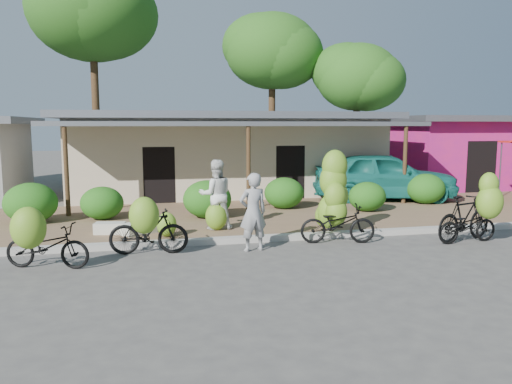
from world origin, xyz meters
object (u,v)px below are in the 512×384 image
Objects in this scene: sack_far at (110,228)px; vendor at (253,212)px; sack_near at (139,228)px; bystander at (216,195)px; bike_far_right at (467,225)px; bike_right at (470,213)px; bike_far_left at (43,242)px; tree_near_right at (353,75)px; bike_left at (148,228)px; tree_center_right at (268,50)px; bike_center at (335,205)px; teal_van at (384,176)px; tree_far_center at (88,8)px.

vendor is at bearing -32.29° from sack_far.
sack_near is 0.46× the size of bystander.
vendor is at bearing 80.77° from bike_far_right.
bike_right is 6.38m from bystander.
sack_far is at bearing -41.23° from vendor.
bike_far_left is at bearing -1.33° from vendor.
tree_near_right reaches higher than bystander.
tree_near_right is 16.41m from vendor.
bike_right is 2.66× the size of sack_far.
tree_center_right is at bearing -15.80° from bike_left.
tree_center_right reaches higher than bike_center.
tree_near_right is at bearing -24.12° from bike_far_left.
tree_near_right is 19.49m from bike_far_left.
tree_center_right is at bearing -1.39° from bike_far_right.
bystander reaches higher than sack_far.
bike_right is 1.18× the size of bike_far_right.
tree_center_right is 11.41m from teal_van.
bike_center reaches higher than vendor.
tree_near_right is at bearing -13.74° from bike_center.
tree_near_right is at bearing 0.28° from teal_van.
sack_far is 2.83m from bystander.
sack_far is (-8.63, 2.43, -0.46)m from bike_right.
bike_right is at bearing -15.57° from sack_near.
tree_near_right is at bearing -6.58° from tree_far_center.
bike_left is 2.36m from vendor.
bike_far_right reaches higher than sack_near.
bike_right is at bearing -172.89° from teal_van.
teal_van is at bearing -39.70° from tree_far_center.
teal_van is (6.23, 5.85, 0.10)m from vendor.
tree_far_center is 17.38m from vendor.
vendor reaches higher than bike_far_left.
tree_far_center is at bearing 96.52° from sack_far.
bike_right is 2.34× the size of sack_near.
bike_center is at bearing -97.80° from tree_center_right.
tree_center_right is 17.09m from vendor.
bike_far_right is at bearing -70.98° from bike_far_left.
bystander is (1.79, 1.94, 0.41)m from bike_left.
vendor is at bearing -72.41° from tree_far_center.
bike_left is at bearing -128.40° from tree_near_right.
tree_center_right is 10.25× the size of sack_near.
sack_far is at bearing 162.70° from sack_near.
sack_far is at bearing -1.56° from bystander.
teal_van is at bearing 24.51° from sack_near.
bike_left is 2.22m from sack_far.
bike_far_right is at bearing -173.58° from teal_van.
vendor is at bearing 115.45° from bike_center.
tree_far_center is at bearing -72.75° from bystander.
vendor is (4.74, -14.96, -7.47)m from tree_far_center.
bike_far_left is 2.88m from sack_far.
bystander is (-0.55, 2.03, 0.14)m from vendor.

